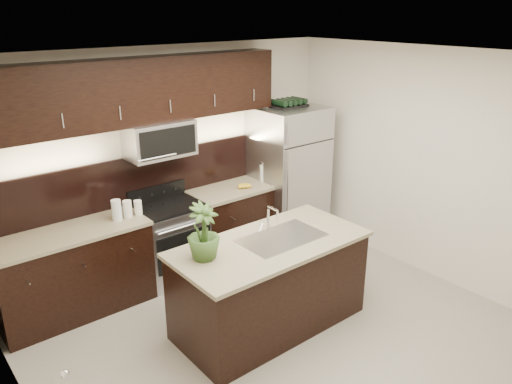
% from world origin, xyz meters
% --- Properties ---
extents(ground, '(4.50, 4.50, 0.00)m').
position_xyz_m(ground, '(0.00, 0.00, 0.00)').
color(ground, gray).
rests_on(ground, ground).
extents(room_walls, '(4.52, 4.02, 2.71)m').
position_xyz_m(room_walls, '(-0.11, -0.04, 1.70)').
color(room_walls, beige).
rests_on(room_walls, ground).
extents(counter_run, '(3.51, 0.65, 0.94)m').
position_xyz_m(counter_run, '(-0.46, 1.69, 0.47)').
color(counter_run, black).
rests_on(counter_run, ground).
extents(upper_fixtures, '(3.49, 0.40, 1.66)m').
position_xyz_m(upper_fixtures, '(-0.43, 1.84, 2.14)').
color(upper_fixtures, black).
rests_on(upper_fixtures, counter_run).
extents(island, '(1.96, 0.96, 0.94)m').
position_xyz_m(island, '(0.03, 0.20, 0.47)').
color(island, black).
rests_on(island, ground).
extents(sink_faucet, '(0.84, 0.50, 0.28)m').
position_xyz_m(sink_faucet, '(0.18, 0.21, 0.96)').
color(sink_faucet, silver).
rests_on(sink_faucet, island).
extents(refrigerator, '(0.90, 0.81, 1.87)m').
position_xyz_m(refrigerator, '(1.56, 1.63, 0.94)').
color(refrigerator, '#B2B2B7').
rests_on(refrigerator, ground).
extents(wine_rack, '(0.46, 0.29, 0.11)m').
position_xyz_m(wine_rack, '(1.56, 1.63, 1.92)').
color(wine_rack, black).
rests_on(wine_rack, refrigerator).
extents(plant, '(0.36, 0.36, 0.53)m').
position_xyz_m(plant, '(-0.65, 0.33, 1.20)').
color(plant, '#314F1F').
rests_on(plant, island).
extents(canisters, '(0.34, 0.11, 0.23)m').
position_xyz_m(canisters, '(-0.81, 1.64, 1.04)').
color(canisters, silver).
rests_on(canisters, counter_run).
extents(french_press, '(0.12, 0.12, 0.34)m').
position_xyz_m(french_press, '(1.16, 1.64, 1.07)').
color(french_press, silver).
rests_on(french_press, counter_run).
extents(bananas, '(0.22, 0.20, 0.06)m').
position_xyz_m(bananas, '(0.74, 1.61, 0.97)').
color(bananas, gold).
rests_on(bananas, counter_run).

